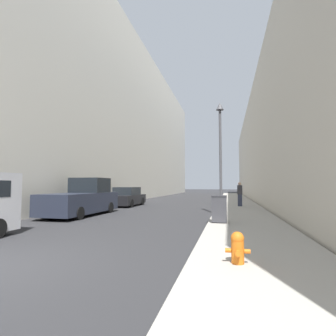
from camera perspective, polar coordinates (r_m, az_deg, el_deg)
name	(u,v)px	position (r m, az deg, el deg)	size (l,w,h in m)	color
sidewalk_right	(238,205)	(22.39, 14.96, -7.78)	(3.21, 60.00, 0.12)	#ADA89E
building_left_glass	(101,125)	(35.05, -14.38, 9.11)	(12.00, 60.00, 18.82)	beige
building_right_stone	(309,147)	(31.73, 28.34, 4.01)	(12.00, 60.00, 11.44)	beige
fire_hydrant	(238,247)	(5.69, 14.91, -16.26)	(0.49, 0.38, 0.63)	orange
trash_bin	(219,209)	(11.38, 11.10, -8.65)	(0.63, 0.60, 1.14)	#3D3D42
lamppost	(220,145)	(15.11, 11.33, 5.01)	(0.43, 0.43, 6.27)	#4C4C51
pickup_truck	(83,199)	(15.69, -18.05, -6.51)	(2.10, 5.46, 2.12)	#232838
parked_sedan_near	(127,197)	(21.60, -8.90, -6.32)	(1.88, 4.30, 1.52)	black
pedestrian_on_sidewalk	(240,194)	(20.35, 15.36, -5.49)	(0.36, 0.23, 1.79)	#2D3347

